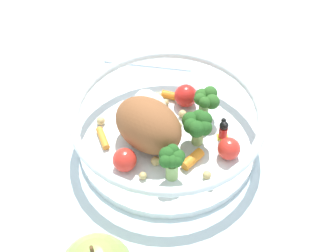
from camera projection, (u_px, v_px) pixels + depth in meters
name	position (u px, v px, depth m)	size (l,w,h in m)	color
ground_plane	(166.00, 154.00, 0.61)	(2.40, 2.40, 0.00)	silver
food_container	(165.00, 125.00, 0.60)	(0.25, 0.25, 0.08)	white
folded_napkin	(155.00, 39.00, 0.77)	(0.14, 0.14, 0.01)	white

